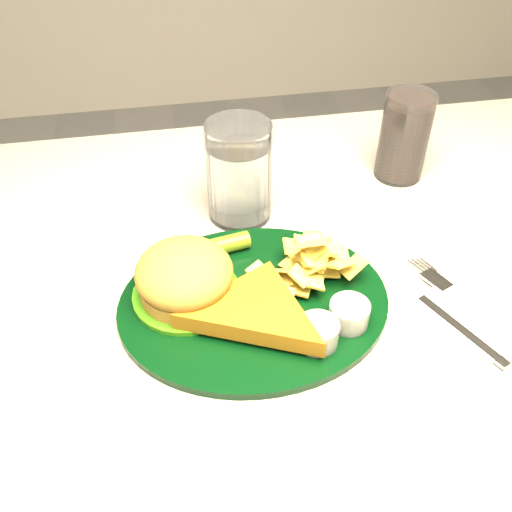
{
  "coord_description": "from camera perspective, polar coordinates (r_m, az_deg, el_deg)",
  "views": [
    {
      "loc": [
        -0.06,
        -0.43,
        1.2
      ],
      "look_at": [
        0.03,
        0.02,
        0.8
      ],
      "focal_mm": 40.0,
      "sensor_mm": 36.0,
      "label": 1
    }
  ],
  "objects": [
    {
      "name": "dinner_plate",
      "position": [
        0.6,
        -0.22,
        -2.75
      ],
      "size": [
        0.29,
        0.25,
        0.07
      ],
      "primitive_type": null,
      "rotation": [
        0.0,
        0.0,
        0.01
      ],
      "color": "black",
      "rests_on": "table"
    },
    {
      "name": "water_glass",
      "position": [
        0.71,
        -1.69,
        8.39
      ],
      "size": [
        0.1,
        0.1,
        0.13
      ],
      "primitive_type": "cylinder",
      "rotation": [
        0.0,
        0.0,
        -0.36
      ],
      "color": "silver",
      "rests_on": "table"
    },
    {
      "name": "fork_napkin",
      "position": [
        0.63,
        19.51,
        -6.4
      ],
      "size": [
        0.16,
        0.18,
        0.01
      ],
      "primitive_type": null,
      "rotation": [
        0.0,
        0.0,
        0.42
      ],
      "color": "white",
      "rests_on": "table"
    },
    {
      "name": "cola_glass",
      "position": [
        0.81,
        14.6,
        11.5
      ],
      "size": [
        0.07,
        0.07,
        0.12
      ],
      "primitive_type": "cylinder",
      "rotation": [
        0.0,
        0.0,
        -0.0
      ],
      "color": "black",
      "rests_on": "table"
    },
    {
      "name": "table",
      "position": [
        0.93,
        -1.5,
        -21.01
      ],
      "size": [
        1.2,
        0.8,
        0.75
      ],
      "primitive_type": null,
      "color": "gray",
      "rests_on": "ground"
    }
  ]
}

